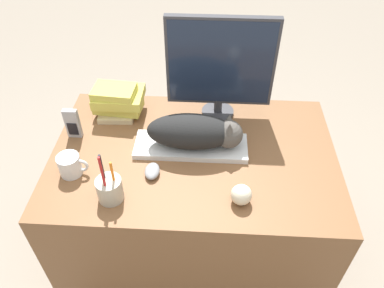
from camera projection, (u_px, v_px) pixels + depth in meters
The scene contains 10 objects.
desk at pixel (194, 210), 1.79m from camera, with size 1.16×0.76×0.77m.
keyboard at pixel (191, 146), 1.54m from camera, with size 0.46×0.16×0.02m.
cat at pixel (198, 132), 1.48m from camera, with size 0.38×0.16×0.14m.
monitor at pixel (220, 65), 1.54m from camera, with size 0.45×0.15×0.46m.
computer_mouse at pixel (152, 171), 1.43m from camera, with size 0.06×0.09×0.03m.
coffee_mug at pixel (70, 165), 1.42m from camera, with size 0.12×0.09×0.09m.
pen_cup at pixel (110, 189), 1.32m from camera, with size 0.09×0.09×0.23m.
baseball at pixel (241, 195), 1.32m from camera, with size 0.08×0.08×0.08m.
phone at pixel (73, 124), 1.56m from camera, with size 0.06×0.03×0.14m.
book_stack at pixel (118, 100), 1.67m from camera, with size 0.22×0.18×0.14m.
Camera 1 is at (0.06, -0.72, 1.83)m, focal length 35.00 mm.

